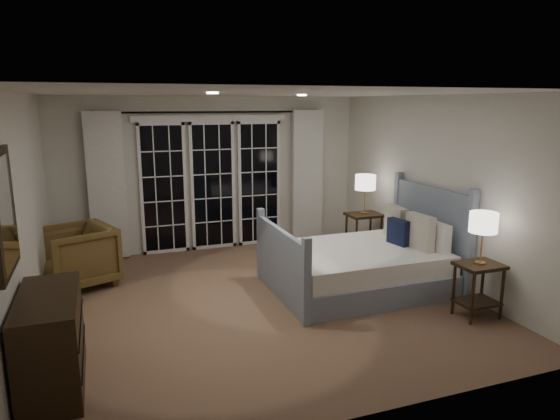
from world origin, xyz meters
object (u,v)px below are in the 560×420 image
object	(u,v)px
lamp_right	(365,183)
dresser	(51,341)
bed	(363,264)
nightstand_left	(478,282)
nightstand_right	(364,228)
armchair	(77,256)
lamp_left	(484,223)

from	to	relation	value
lamp_right	dresser	distance (m)	5.05
bed	dresser	bearing A→B (deg)	-162.63
nightstand_left	dresser	size ratio (longest dim) A/B	0.55
nightstand_right	armchair	world-z (taller)	armchair
lamp_right	dresser	world-z (taller)	lamp_right
bed	dresser	size ratio (longest dim) A/B	1.92
lamp_left	lamp_right	world-z (taller)	lamp_right
lamp_right	lamp_left	bearing A→B (deg)	-88.92
bed	nightstand_right	xyz separation A→B (m)	(0.73, 1.28, 0.12)
bed	nightstand_left	world-z (taller)	bed
lamp_left	dresser	world-z (taller)	lamp_left
bed	lamp_right	world-z (taller)	lamp_right
lamp_right	dresser	size ratio (longest dim) A/B	0.53
lamp_left	dresser	xyz separation A→B (m)	(-4.42, 0.10, -0.69)
lamp_right	armchair	distance (m)	4.31
bed	lamp_left	distance (m)	1.66
nightstand_left	lamp_left	world-z (taller)	lamp_left
nightstand_left	lamp_right	bearing A→B (deg)	91.08
nightstand_right	lamp_left	world-z (taller)	lamp_left
bed	armchair	xyz separation A→B (m)	(-3.52, 1.38, 0.08)
nightstand_right	lamp_right	world-z (taller)	lamp_right
lamp_right	dresser	xyz separation A→B (m)	(-4.37, -2.42, -0.77)
lamp_right	dresser	bearing A→B (deg)	-151.07
bed	armchair	world-z (taller)	bed
nightstand_left	lamp_left	xyz separation A→B (m)	(-0.00, 0.00, 0.69)
nightstand_right	lamp_left	size ratio (longest dim) A/B	1.16
bed	dresser	world-z (taller)	bed
lamp_left	armchair	bearing A→B (deg)	148.55
nightstand_left	lamp_right	world-z (taller)	lamp_right
bed	lamp_left	xyz separation A→B (m)	(0.77, -1.24, 0.77)
bed	lamp_left	world-z (taller)	bed
bed	armchair	bearing A→B (deg)	158.57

